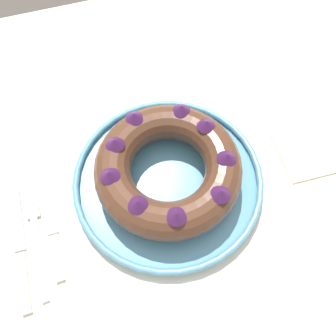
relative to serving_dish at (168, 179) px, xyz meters
name	(u,v)px	position (x,y,z in m)	size (l,w,h in m)	color
ground_plane	(174,255)	(0.03, 0.01, -0.77)	(8.00, 8.00, 0.00)	#4C4742
dining_table	(179,190)	(0.03, 0.01, -0.10)	(1.34, 1.10, 0.76)	silver
serving_dish	(168,179)	(0.00, 0.00, 0.00)	(0.35, 0.35, 0.03)	#518EB2
bundt_cake	(168,168)	(0.00, 0.00, 0.05)	(0.26, 0.26, 0.08)	#4C2D1E
fork	(36,233)	(-0.25, -0.03, -0.01)	(0.02, 0.20, 0.01)	white
serving_knife	(21,256)	(-0.28, -0.06, -0.01)	(0.02, 0.22, 0.01)	white
cake_knife	(54,238)	(-0.22, -0.04, -0.01)	(0.02, 0.18, 0.01)	white
napkin	(319,149)	(0.31, -0.02, -0.01)	(0.17, 0.12, 0.00)	beige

